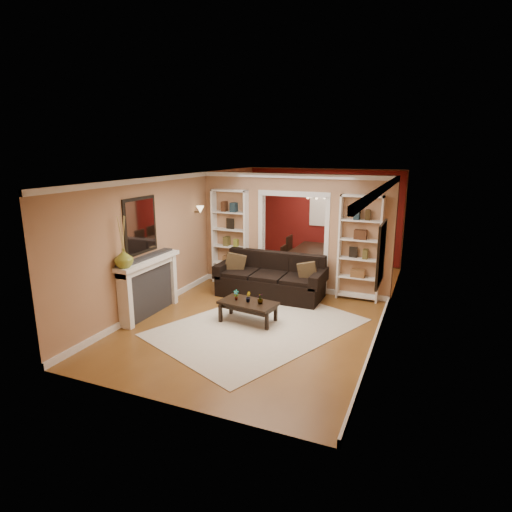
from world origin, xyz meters
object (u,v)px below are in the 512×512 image
at_px(sofa, 270,276).
at_px(fireplace, 150,287).
at_px(bookshelf_right, 360,248).
at_px(dining_table, 314,261).
at_px(bookshelf_left, 230,237).
at_px(coffee_table, 248,312).

relative_size(sofa, fireplace, 1.42).
bearing_deg(sofa, fireplace, -132.79).
xyz_separation_m(bookshelf_right, dining_table, (-1.43, 1.63, -0.83)).
distance_m(bookshelf_left, bookshelf_right, 3.10).
bearing_deg(bookshelf_right, sofa, -162.46).
bearing_deg(fireplace, coffee_table, 11.74).
distance_m(bookshelf_right, fireplace, 4.47).
xyz_separation_m(bookshelf_right, fireplace, (-3.64, -2.53, -0.57)).
height_order(coffee_table, bookshelf_left, bookshelf_left).
height_order(sofa, dining_table, sofa).
distance_m(sofa, coffee_table, 1.58).
bearing_deg(sofa, bookshelf_left, 155.37).
xyz_separation_m(sofa, bookshelf_right, (1.83, 0.58, 0.68)).
xyz_separation_m(bookshelf_left, fireplace, (-0.54, -2.53, -0.57)).
height_order(bookshelf_right, dining_table, bookshelf_right).
distance_m(bookshelf_left, dining_table, 2.47).
bearing_deg(coffee_table, sofa, 103.14).
distance_m(coffee_table, bookshelf_left, 2.72).
bearing_deg(bookshelf_left, coffee_table, -56.58).
height_order(bookshelf_left, bookshelf_right, same).
bearing_deg(fireplace, dining_table, 62.07).
bearing_deg(fireplace, bookshelf_left, 77.95).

